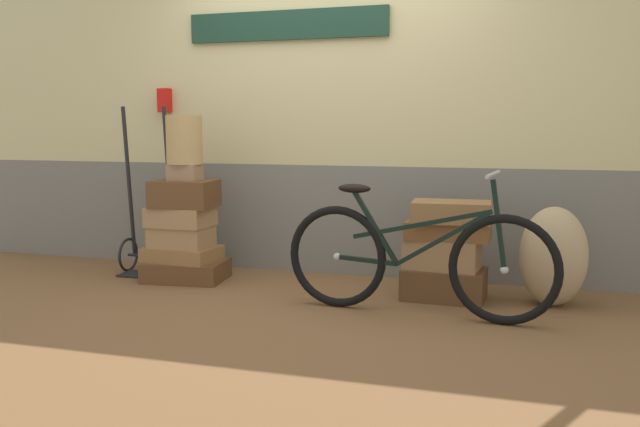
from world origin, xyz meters
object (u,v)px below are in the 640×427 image
suitcase_1 (182,254)px  suitcase_7 (442,254)px  suitcase_2 (182,237)px  bicycle (416,259)px  suitcase_3 (181,217)px  burlap_sack (553,257)px  wicker_basket (184,140)px  suitcase_6 (444,284)px  suitcase_5 (185,172)px  luggage_trolley (149,236)px  suitcase_9 (451,212)px  suitcase_4 (185,194)px  suitcase_0 (187,270)px  suitcase_8 (448,230)px

suitcase_1 → suitcase_7: suitcase_7 is taller
suitcase_2 → bicycle: (1.89, -0.46, 0.02)m
suitcase_3 → burlap_sack: bearing=1.6°
suitcase_7 → wicker_basket: size_ratio=1.35×
suitcase_7 → wicker_basket: bearing=-174.8°
suitcase_6 → suitcase_5: bearing=-177.2°
suitcase_6 → luggage_trolley: luggage_trolley is taller
suitcase_3 → suitcase_9: suitcase_9 is taller
suitcase_5 → suitcase_7: bearing=-2.0°
suitcase_4 → luggage_trolley: (-0.40, 0.12, -0.36)m
luggage_trolley → suitcase_1: bearing=-18.5°
suitcase_0 → suitcase_9: bearing=-6.5°
suitcase_6 → suitcase_7: size_ratio=1.11×
suitcase_1 → bicycle: size_ratio=0.31×
burlap_sack → suitcase_3: bearing=-179.2°
luggage_trolley → bicycle: (2.26, -0.59, 0.05)m
suitcase_9 → burlap_sack: bearing=0.0°
wicker_basket → suitcase_7: bearing=-0.1°
suitcase_3 → suitcase_6: bearing=1.1°
suitcase_3 → suitcase_9: bearing=0.8°
suitcase_3 → suitcase_2: bearing=16.4°
luggage_trolley → burlap_sack: bearing=-1.7°
suitcase_7 → bicycle: size_ratio=0.29×
suitcase_7 → suitcase_3: bearing=-174.2°
suitcase_3 → suitcase_7: suitcase_3 is taller
wicker_basket → suitcase_9: bearing=-0.7°
suitcase_2 → suitcase_5: bearing=3.0°
suitcase_8 → suitcase_9: bearing=-57.3°
suitcase_1 → burlap_sack: (2.73, 0.03, 0.13)m
bicycle → suitcase_3: bearing=166.4°
burlap_sack → suitcase_9: bearing=-176.7°
wicker_basket → burlap_sack: (2.70, 0.02, -0.76)m
suitcase_2 → suitcase_6: 2.03m
suitcase_5 → suitcase_8: suitcase_5 is taller
suitcase_8 → suitcase_9: size_ratio=1.08×
suitcase_4 → suitcase_9: size_ratio=0.88×
suitcase_8 → burlap_sack: 0.71m
suitcase_7 → suitcase_2: bearing=-174.2°
suitcase_6 → luggage_trolley: bearing=179.7°
suitcase_6 → bicycle: bearing=-102.6°
suitcase_2 → suitcase_7: bearing=1.0°
suitcase_6 → bicycle: bicycle is taller
suitcase_3 → burlap_sack: 2.74m
suitcase_4 → suitcase_0: bearing=123.4°
suitcase_5 → suitcase_6: bearing=-2.2°
suitcase_7 → luggage_trolley: size_ratio=0.37×
suitcase_4 → suitcase_7: size_ratio=0.92×
suitcase_8 → bicycle: 0.52m
suitcase_3 → luggage_trolley: luggage_trolley is taller
suitcase_5 → bicycle: bicycle is taller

